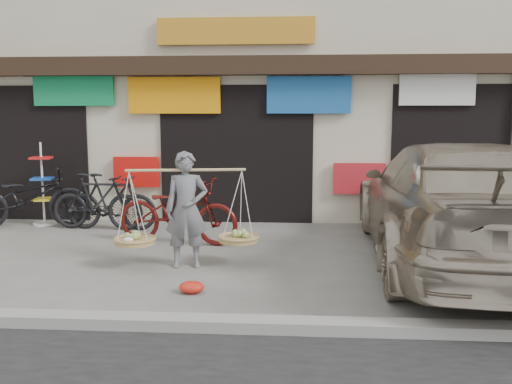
# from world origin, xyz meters

# --- Properties ---
(ground) EXTENTS (70.00, 70.00, 0.00)m
(ground) POSITION_xyz_m (0.00, 0.00, 0.00)
(ground) COLOR slate
(ground) RESTS_ON ground
(kerb) EXTENTS (70.00, 0.25, 0.12)m
(kerb) POSITION_xyz_m (0.00, -2.00, 0.06)
(kerb) COLOR gray
(kerb) RESTS_ON ground
(shophouse_block) EXTENTS (14.00, 6.32, 7.00)m
(shophouse_block) POSITION_xyz_m (-0.00, 6.42, 3.45)
(shophouse_block) COLOR beige
(shophouse_block) RESTS_ON ground
(street_vendor) EXTENTS (1.99, 0.78, 1.63)m
(street_vendor) POSITION_xyz_m (-0.36, 0.23, 0.75)
(street_vendor) COLOR slate
(street_vendor) RESTS_ON ground
(bike_0) EXTENTS (2.34, 1.38, 1.16)m
(bike_0) POSITION_xyz_m (-3.87, 2.68, 0.58)
(bike_0) COLOR black
(bike_0) RESTS_ON ground
(bike_1) EXTENTS (1.79, 0.62, 1.05)m
(bike_1) POSITION_xyz_m (-2.51, 2.59, 0.53)
(bike_1) COLOR black
(bike_1) RESTS_ON ground
(bike_2) EXTENTS (2.17, 1.08, 1.09)m
(bike_2) POSITION_xyz_m (-0.79, 1.61, 0.55)
(bike_2) COLOR #52110E
(bike_2) RESTS_ON ground
(bike_3) EXTENTS (1.79, 0.62, 1.05)m
(bike_3) POSITION_xyz_m (-2.26, 2.59, 0.53)
(bike_3) COLOR black
(bike_3) RESTS_ON ground
(suv) EXTENTS (2.81, 6.17, 1.75)m
(suv) POSITION_xyz_m (3.44, 0.69, 0.87)
(suv) COLOR #B7A893
(suv) RESTS_ON ground
(display_rack) EXTENTS (0.46, 0.46, 1.61)m
(display_rack) POSITION_xyz_m (-3.72, 2.97, 0.65)
(display_rack) COLOR silver
(display_rack) RESTS_ON ground
(red_bag) EXTENTS (0.31, 0.25, 0.14)m
(red_bag) POSITION_xyz_m (-0.10, -0.91, 0.07)
(red_bag) COLOR red
(red_bag) RESTS_ON ground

